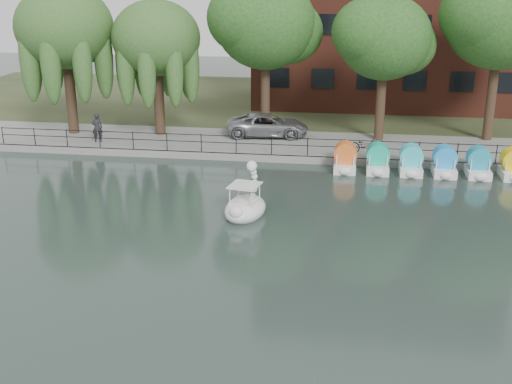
% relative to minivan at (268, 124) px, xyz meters
% --- Properties ---
extents(ground_plane, '(120.00, 120.00, 0.00)m').
position_rel_minivan_xyz_m(ground_plane, '(0.76, -17.34, -1.20)').
color(ground_plane, '#394D47').
extents(promenade, '(40.00, 6.00, 0.40)m').
position_rel_minivan_xyz_m(promenade, '(0.76, -1.34, -1.00)').
color(promenade, gray).
rests_on(promenade, ground_plane).
extents(kerb, '(40.00, 0.25, 0.40)m').
position_rel_minivan_xyz_m(kerb, '(0.76, -4.29, -1.00)').
color(kerb, gray).
rests_on(kerb, ground_plane).
extents(land_strip, '(60.00, 22.00, 0.36)m').
position_rel_minivan_xyz_m(land_strip, '(0.76, 12.66, -1.02)').
color(land_strip, '#47512D').
rests_on(land_strip, ground_plane).
extents(railing, '(32.00, 0.05, 1.00)m').
position_rel_minivan_xyz_m(railing, '(0.76, -4.09, -0.05)').
color(railing, black).
rests_on(railing, promenade).
extents(willow_left, '(5.88, 5.88, 9.01)m').
position_rel_minivan_xyz_m(willow_left, '(-12.24, -0.84, 5.67)').
color(willow_left, '#473323').
rests_on(willow_left, promenade).
extents(willow_mid, '(5.32, 5.32, 8.15)m').
position_rel_minivan_xyz_m(willow_mid, '(-6.74, -0.34, 5.05)').
color(willow_mid, '#473323').
rests_on(willow_mid, promenade).
extents(broadleaf_center, '(6.00, 6.00, 9.25)m').
position_rel_minivan_xyz_m(broadleaf_center, '(-0.24, 0.66, 5.86)').
color(broadleaf_center, '#473323').
rests_on(broadleaf_center, promenade).
extents(broadleaf_right, '(5.40, 5.40, 8.32)m').
position_rel_minivan_xyz_m(broadleaf_right, '(6.76, 0.16, 5.19)').
color(broadleaf_right, '#473323').
rests_on(broadleaf_right, promenade).
extents(broadleaf_far, '(6.30, 6.30, 9.71)m').
position_rel_minivan_xyz_m(broadleaf_far, '(13.26, 1.16, 6.20)').
color(broadleaf_far, '#473323').
rests_on(broadleaf_far, promenade).
extents(minivan, '(3.20, 5.97, 1.60)m').
position_rel_minivan_xyz_m(minivan, '(0.00, 0.00, 0.00)').
color(minivan, gray).
rests_on(minivan, promenade).
extents(bicycle, '(1.33, 1.80, 1.00)m').
position_rel_minivan_xyz_m(bicycle, '(5.87, -3.28, -0.30)').
color(bicycle, gray).
rests_on(bicycle, promenade).
extents(pedestrian, '(0.86, 0.76, 1.98)m').
position_rel_minivan_xyz_m(pedestrian, '(-9.85, -2.87, 0.19)').
color(pedestrian, black).
rests_on(pedestrian, promenade).
extents(swan_boat, '(2.10, 2.88, 2.23)m').
position_rel_minivan_xyz_m(swan_boat, '(0.71, -12.70, -0.71)').
color(swan_boat, white).
rests_on(swan_boat, ground_plane).
extents(pedal_boat_row, '(11.35, 1.70, 1.40)m').
position_rel_minivan_xyz_m(pedal_boat_row, '(9.95, -5.36, -0.59)').
color(pedal_boat_row, white).
rests_on(pedal_boat_row, ground_plane).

